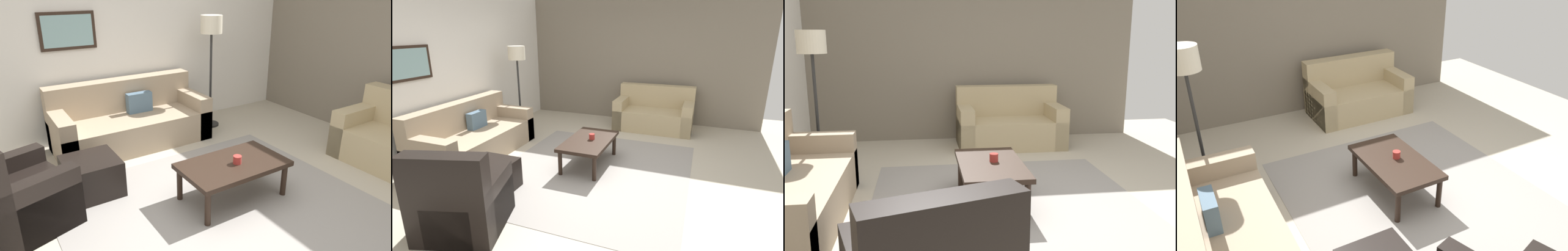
# 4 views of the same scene
# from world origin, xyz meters

# --- Properties ---
(ground_plane) EXTENTS (8.00, 8.00, 0.00)m
(ground_plane) POSITION_xyz_m (0.00, 0.00, 0.00)
(ground_plane) COLOR #B2A893
(stone_feature_panel) EXTENTS (0.12, 5.20, 2.80)m
(stone_feature_panel) POSITION_xyz_m (3.00, 0.00, 1.40)
(stone_feature_panel) COLOR slate
(stone_feature_panel) RESTS_ON ground_plane
(area_rug) EXTENTS (3.02, 2.71, 0.01)m
(area_rug) POSITION_xyz_m (0.00, 0.00, 0.00)
(area_rug) COLOR gray
(area_rug) RESTS_ON ground_plane
(couch_main) EXTENTS (2.11, 0.90, 0.88)m
(couch_main) POSITION_xyz_m (-0.11, 2.10, 0.30)
(couch_main) COLOR gray
(couch_main) RESTS_ON ground_plane
(couch_loveseat) EXTENTS (0.87, 1.56, 0.88)m
(couch_loveseat) POSITION_xyz_m (2.46, -0.49, 0.30)
(couch_loveseat) COLOR tan
(couch_loveseat) RESTS_ON ground_plane
(coffee_table) EXTENTS (1.10, 0.64, 0.41)m
(coffee_table) POSITION_xyz_m (0.23, 0.15, 0.36)
(coffee_table) COLOR black
(coffee_table) RESTS_ON ground_plane
(cup) EXTENTS (0.09, 0.09, 0.08)m
(cup) POSITION_xyz_m (0.25, 0.12, 0.45)
(cup) COLOR #B2332D
(cup) RESTS_ON coffee_table
(lamp_standing) EXTENTS (0.32, 0.32, 1.71)m
(lamp_standing) POSITION_xyz_m (1.23, 2.02, 1.41)
(lamp_standing) COLOR black
(lamp_standing) RESTS_ON ground_plane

